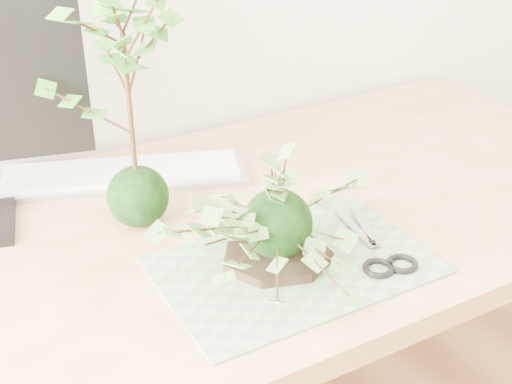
# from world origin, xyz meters

# --- Properties ---
(desk) EXTENTS (1.60, 0.70, 0.74)m
(desk) POSITION_xyz_m (-0.03, 1.23, 0.65)
(desk) COLOR tan
(desk) RESTS_ON ground_plane
(cutting_mat) EXTENTS (0.40, 0.27, 0.00)m
(cutting_mat) POSITION_xyz_m (0.02, 1.07, 0.74)
(cutting_mat) COLOR slate
(cutting_mat) RESTS_ON desk
(stone_dish) EXTENTS (0.22, 0.22, 0.01)m
(stone_dish) POSITION_xyz_m (0.01, 1.09, 0.75)
(stone_dish) COLOR black
(stone_dish) RESTS_ON cutting_mat
(ivy_kokedama) EXTENTS (0.37, 0.37, 0.21)m
(ivy_kokedama) POSITION_xyz_m (0.01, 1.09, 0.86)
(ivy_kokedama) COLOR black
(ivy_kokedama) RESTS_ON stone_dish
(maple_kokedama) EXTENTS (0.27, 0.27, 0.42)m
(maple_kokedama) POSITION_xyz_m (-0.13, 1.30, 1.03)
(maple_kokedama) COLOR black
(maple_kokedama) RESTS_ON desk
(keyboard) EXTENTS (0.47, 0.29, 0.02)m
(keyboard) POSITION_xyz_m (-0.10, 1.46, 0.75)
(keyboard) COLOR #B0B0B6
(keyboard) RESTS_ON desk
(scissors) EXTENTS (0.10, 0.20, 0.01)m
(scissors) POSITION_xyz_m (0.16, 1.01, 0.75)
(scissors) COLOR gray
(scissors) RESTS_ON cutting_mat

